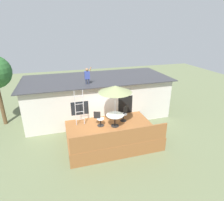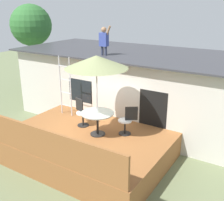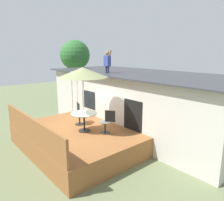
% 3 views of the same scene
% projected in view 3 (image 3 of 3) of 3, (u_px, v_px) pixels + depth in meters
% --- Properties ---
extents(ground_plane, '(40.00, 40.00, 0.00)m').
position_uv_depth(ground_plane, '(80.00, 147.00, 8.94)').
color(ground_plane, '#66704C').
extents(house, '(10.50, 4.50, 2.90)m').
position_uv_depth(house, '(139.00, 101.00, 10.91)').
color(house, beige).
rests_on(house, ground).
extents(deck, '(5.14, 3.92, 0.80)m').
position_uv_depth(deck, '(79.00, 138.00, 8.85)').
color(deck, brown).
rests_on(deck, ground).
extents(deck_railing, '(5.04, 0.08, 0.90)m').
position_uv_depth(deck_railing, '(32.00, 130.00, 7.45)').
color(deck_railing, brown).
rests_on(deck_railing, deck).
extents(patio_table, '(1.04, 1.04, 0.74)m').
position_uv_depth(patio_table, '(84.00, 117.00, 8.47)').
color(patio_table, black).
rests_on(patio_table, deck).
extents(patio_umbrella, '(1.90, 1.90, 2.54)m').
position_uv_depth(patio_umbrella, '(83.00, 72.00, 8.08)').
color(patio_umbrella, silver).
rests_on(patio_umbrella, deck).
extents(step_ladder, '(0.52, 0.04, 2.20)m').
position_uv_depth(step_ladder, '(75.00, 95.00, 10.29)').
color(step_ladder, silver).
rests_on(step_ladder, deck).
extents(person_figure, '(0.47, 0.20, 1.11)m').
position_uv_depth(person_figure, '(107.00, 60.00, 10.27)').
color(person_figure, '#33384C').
rests_on(person_figure, house).
extents(patio_chair_left, '(0.60, 0.44, 0.92)m').
position_uv_depth(patio_chair_left, '(79.00, 114.00, 9.35)').
color(patio_chair_left, black).
rests_on(patio_chair_left, deck).
extents(patio_chair_right, '(0.56, 0.46, 0.92)m').
position_uv_depth(patio_chair_right, '(107.00, 122.00, 8.27)').
color(patio_chair_right, black).
rests_on(patio_chair_right, deck).
extents(backyard_tree, '(2.14, 2.14, 4.76)m').
position_uv_depth(backyard_tree, '(75.00, 56.00, 15.49)').
color(backyard_tree, brown).
rests_on(backyard_tree, ground).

